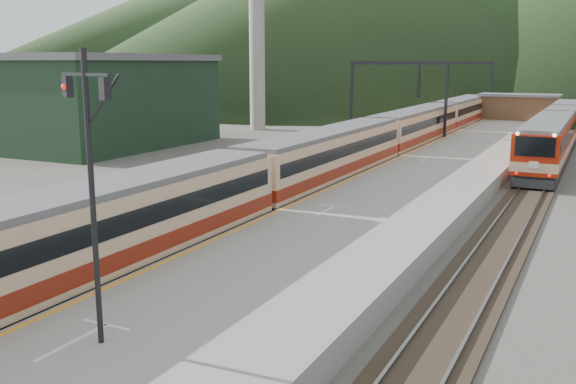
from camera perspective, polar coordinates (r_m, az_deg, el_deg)
The scene contains 14 objects.
track_main at distance 48.07m, azimuth 7.57°, elevation 2.05°, with size 2.60×200.00×0.23m.
track_far at distance 49.88m, azimuth 2.13°, elevation 2.48°, with size 2.60×200.00×0.23m.
track_second at distance 45.75m, azimuth 21.32°, elevation 0.89°, with size 2.60×200.00×0.23m.
platform at distance 44.61m, azimuth 13.57°, elevation 1.66°, with size 8.00×100.00×1.00m, color gray.
gantry_near at distance 62.64m, azimuth 9.72°, elevation 9.22°, with size 9.55×0.25×8.00m.
gantry_far at distance 86.87m, azimuth 14.57°, elevation 9.59°, with size 9.55×0.25×8.00m.
warehouse at distance 63.89m, azimuth -16.40°, elevation 7.83°, with size 14.50×20.50×8.60m.
station_shed at distance 83.66m, azimuth 19.88°, elevation 7.16°, with size 9.40×4.40×3.10m.
hill_d at distance 280.47m, azimuth -2.62°, elevation 15.44°, with size 200.00×200.00×55.00m, color #283F20.
main_train at distance 49.18m, azimuth 8.19°, elevation 4.53°, with size 2.92×80.12×3.57m.
second_train at distance 60.66m, azimuth 22.82°, elevation 4.98°, with size 2.81×38.26×3.43m.
signal_mast at distance 15.77m, azimuth -17.15°, elevation 1.93°, with size 2.10×0.85×7.15m.
short_signal_b at distance 38.49m, azimuth -2.13°, elevation 1.92°, with size 0.22×0.16×2.27m.
short_signal_c at distance 35.39m, azimuth -11.91°, elevation 0.84°, with size 0.23×0.18×2.27m.
Camera 1 is at (15.21, -4.94, 7.82)m, focal length 40.00 mm.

